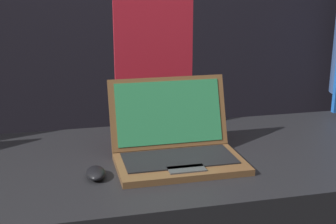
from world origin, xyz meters
name	(u,v)px	position (x,y,z in m)	size (l,w,h in m)	color
laptop_middle	(176,143)	(0.02, 0.33, 0.99)	(0.39, 0.32, 0.24)	brown
mouse_middle	(96,173)	(-0.24, 0.24, 0.94)	(0.06, 0.09, 0.03)	black
promo_stand_middle	(154,62)	(0.02, 0.66, 1.19)	(0.29, 0.07, 0.54)	black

